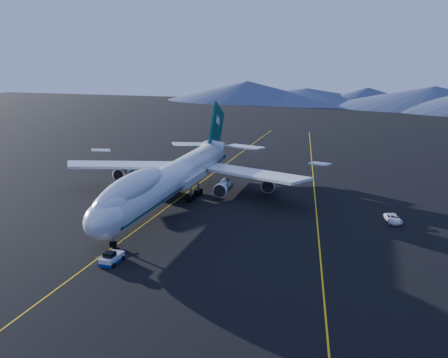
# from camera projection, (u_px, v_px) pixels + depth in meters

# --- Properties ---
(ground) EXTENTS (500.00, 500.00, 0.00)m
(ground) POSITION_uv_depth(u_px,v_px,m) (173.00, 203.00, 109.57)
(ground) COLOR black
(ground) RESTS_ON ground
(taxiway_line_main) EXTENTS (0.25, 220.00, 0.01)m
(taxiway_line_main) POSITION_uv_depth(u_px,v_px,m) (173.00, 203.00, 109.57)
(taxiway_line_main) COLOR yellow
(taxiway_line_main) RESTS_ON ground
(taxiway_line_side) EXTENTS (28.08, 198.09, 0.01)m
(taxiway_line_side) POSITION_uv_depth(u_px,v_px,m) (315.00, 202.00, 110.53)
(taxiway_line_side) COLOR yellow
(taxiway_line_side) RESTS_ON ground
(boeing_747) EXTENTS (59.62, 72.43, 19.37)m
(boeing_747) POSITION_uv_depth(u_px,v_px,m) (172.00, 178.00, 108.16)
(boeing_747) COLOR silver
(boeing_747) RESTS_ON ground
(pushback_tug) EXTENTS (2.71, 4.60, 1.98)m
(pushback_tug) POSITION_uv_depth(u_px,v_px,m) (112.00, 259.00, 78.54)
(pushback_tug) COLOR silver
(pushback_tug) RESTS_ON ground
(service_van) EXTENTS (3.84, 5.88, 1.51)m
(service_van) POSITION_uv_depth(u_px,v_px,m) (393.00, 219.00, 97.22)
(service_van) COLOR white
(service_van) RESTS_ON ground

